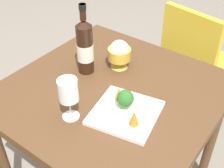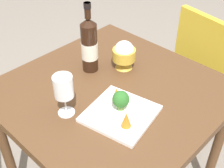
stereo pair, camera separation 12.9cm
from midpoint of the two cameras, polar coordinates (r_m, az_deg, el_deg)
name	(u,v)px [view 2 (the right image)]	position (r m, az deg, el deg)	size (l,w,h in m)	color
dining_table	(112,104)	(1.37, 2.71, -4.00)	(0.90, 0.90, 0.75)	brown
chair_by_wall	(208,61)	(2.01, 19.61, 4.15)	(0.47, 0.47, 0.85)	gold
wine_bottle	(89,45)	(1.36, -1.64, 7.37)	(0.08, 0.08, 0.33)	black
wine_glass	(63,88)	(1.12, -6.03, -0.81)	(0.08, 0.08, 0.18)	white
rice_bowl	(124,54)	(1.41, 4.94, 5.59)	(0.11, 0.11, 0.14)	gold
serving_plate	(120,114)	(1.18, 4.75, -5.81)	(0.29, 0.29, 0.02)	white
broccoli_floret	(121,100)	(1.16, 4.89, -3.12)	(0.07, 0.07, 0.09)	#729E4C
carrot_garnish_left	(126,120)	(1.11, 6.11, -6.92)	(0.04, 0.04, 0.07)	orange
carrot_garnish_right	(116,94)	(1.22, 3.87, -1.98)	(0.04, 0.04, 0.06)	orange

